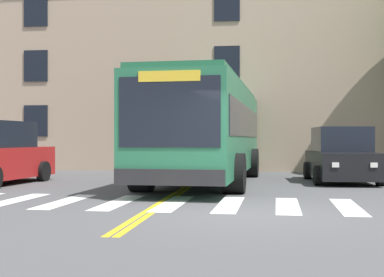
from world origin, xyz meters
name	(u,v)px	position (x,y,z in m)	size (l,w,h in m)	color
ground_plane	(242,214)	(0.00, 0.00, 0.00)	(120.00, 120.00, 0.00)	#4C4C4F
crosswalk	(229,204)	(-0.32, 1.40, 0.00)	(12.83, 3.21, 0.01)	white
lane_line_yellow_inner	(215,168)	(-1.86, 15.40, 0.00)	(0.12, 36.00, 0.01)	gold
lane_line_yellow_outer	(218,168)	(-1.70, 15.40, 0.00)	(0.12, 36.00, 0.01)	gold
city_bus	(207,129)	(-1.39, 7.20, 1.73)	(3.35, 11.36, 3.17)	#28704C
car_black_far_lane	(341,157)	(2.91, 7.71, 0.82)	(2.18, 4.10, 1.78)	black
building_facade	(231,77)	(-1.11, 16.21, 4.42)	(42.93, 6.87, 8.82)	tan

